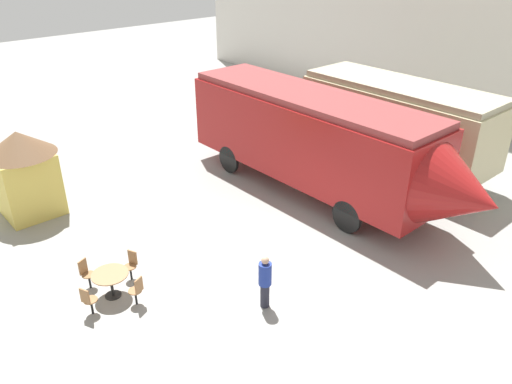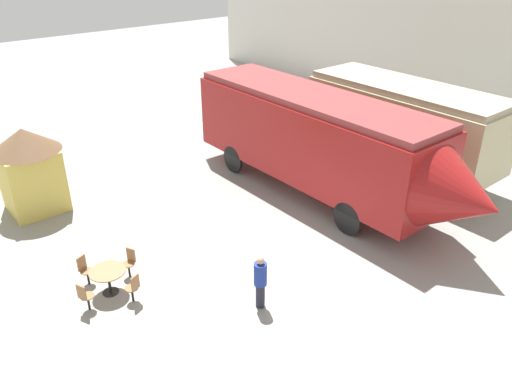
{
  "view_description": "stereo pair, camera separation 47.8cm",
  "coord_description": "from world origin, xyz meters",
  "px_view_note": "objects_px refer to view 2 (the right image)",
  "views": [
    {
      "loc": [
        9.4,
        -7.98,
        8.68
      ],
      "look_at": [
        -0.84,
        1.0,
        1.6
      ],
      "focal_mm": 35.0,
      "sensor_mm": 36.0,
      "label": 1
    },
    {
      "loc": [
        9.71,
        -7.62,
        8.68
      ],
      "look_at": [
        -0.84,
        1.0,
        1.6
      ],
      "focal_mm": 35.0,
      "sensor_mm": 36.0,
      "label": 2
    }
  ],
  "objects_px": {
    "ticket_kiosk": "(29,166)",
    "cafe_chair_0": "(85,268)",
    "streamlined_locomotive": "(328,142)",
    "passenger_coach_vintage": "(403,120)",
    "cafe_table_near": "(108,275)",
    "visitor_person": "(260,280)"
  },
  "relations": [
    {
      "from": "streamlined_locomotive",
      "to": "visitor_person",
      "type": "xyz_separation_m",
      "value": [
        3.19,
        -5.73,
        -1.35
      ]
    },
    {
      "from": "cafe_table_near",
      "to": "ticket_kiosk",
      "type": "relative_size",
      "value": 0.32
    },
    {
      "from": "streamlined_locomotive",
      "to": "cafe_table_near",
      "type": "xyz_separation_m",
      "value": [
        0.19,
        -8.52,
        -1.59
      ]
    },
    {
      "from": "cafe_table_near",
      "to": "ticket_kiosk",
      "type": "height_order",
      "value": "ticket_kiosk"
    },
    {
      "from": "ticket_kiosk",
      "to": "cafe_chair_0",
      "type": "bearing_deg",
      "value": -4.02
    },
    {
      "from": "passenger_coach_vintage",
      "to": "cafe_table_near",
      "type": "height_order",
      "value": "passenger_coach_vintage"
    },
    {
      "from": "streamlined_locomotive",
      "to": "cafe_chair_0",
      "type": "height_order",
      "value": "streamlined_locomotive"
    },
    {
      "from": "passenger_coach_vintage",
      "to": "cafe_chair_0",
      "type": "xyz_separation_m",
      "value": [
        -0.92,
        -12.75,
        -1.69
      ]
    },
    {
      "from": "streamlined_locomotive",
      "to": "passenger_coach_vintage",
      "type": "bearing_deg",
      "value": 85.31
    },
    {
      "from": "cafe_table_near",
      "to": "cafe_chair_0",
      "type": "height_order",
      "value": "cafe_chair_0"
    },
    {
      "from": "passenger_coach_vintage",
      "to": "ticket_kiosk",
      "type": "xyz_separation_m",
      "value": [
        -6.12,
        -12.39,
        -0.53
      ]
    },
    {
      "from": "passenger_coach_vintage",
      "to": "visitor_person",
      "type": "relative_size",
      "value": 5.01
    },
    {
      "from": "cafe_chair_0",
      "to": "ticket_kiosk",
      "type": "relative_size",
      "value": 0.29
    },
    {
      "from": "cafe_chair_0",
      "to": "ticket_kiosk",
      "type": "bearing_deg",
      "value": 152.99
    },
    {
      "from": "passenger_coach_vintage",
      "to": "cafe_chair_0",
      "type": "bearing_deg",
      "value": -94.14
    },
    {
      "from": "passenger_coach_vintage",
      "to": "cafe_table_near",
      "type": "xyz_separation_m",
      "value": [
        -0.13,
        -12.41,
        -1.61
      ]
    },
    {
      "from": "passenger_coach_vintage",
      "to": "ticket_kiosk",
      "type": "distance_m",
      "value": 13.83
    },
    {
      "from": "passenger_coach_vintage",
      "to": "visitor_person",
      "type": "bearing_deg",
      "value": -73.39
    },
    {
      "from": "passenger_coach_vintage",
      "to": "visitor_person",
      "type": "distance_m",
      "value": 10.13
    },
    {
      "from": "visitor_person",
      "to": "passenger_coach_vintage",
      "type": "bearing_deg",
      "value": 106.61
    },
    {
      "from": "cafe_chair_0",
      "to": "visitor_person",
      "type": "relative_size",
      "value": 0.56
    },
    {
      "from": "passenger_coach_vintage",
      "to": "streamlined_locomotive",
      "type": "height_order",
      "value": "streamlined_locomotive"
    }
  ]
}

